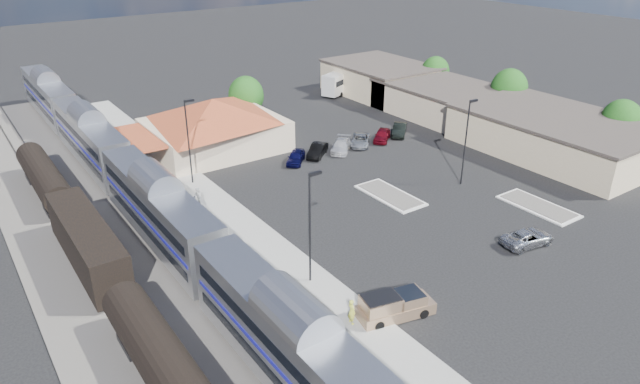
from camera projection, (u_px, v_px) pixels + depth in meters
ground at (372, 214)px, 53.34m from camera, size 280.00×280.00×0.00m
railbed at (121, 243)px, 48.40m from camera, size 16.00×100.00×0.12m
platform at (227, 223)px, 51.56m from camera, size 5.50×92.00×0.18m
passenger_train at (159, 213)px, 47.27m from camera, size 3.00×104.00×5.55m
freight_cars at (88, 245)px, 44.41m from camera, size 2.80×46.00×4.00m
station_depot at (214, 124)px, 67.48m from camera, size 18.35×12.24×6.20m
buildings_east at (465, 105)px, 77.45m from camera, size 14.40×51.40×4.80m
traffic_island_south at (390, 195)px, 56.85m from camera, size 3.30×7.50×0.21m
traffic_island_north at (538, 206)px, 54.59m from camera, size 3.30×7.50×0.21m
lamp_plat_s at (311, 220)px, 40.98m from camera, size 1.08×0.25×9.00m
lamp_plat_n at (189, 135)px, 57.32m from camera, size 1.08×0.25×9.00m
lamp_lot at (467, 135)px, 57.32m from camera, size 1.08×0.25×9.00m
tree_east_a at (621, 121)px, 66.28m from camera, size 4.56×4.56×6.42m
tree_east_b at (509, 88)px, 78.03m from camera, size 4.94×4.94×6.96m
tree_east_c at (435, 72)px, 88.62m from camera, size 4.41×4.41×6.21m
tree_depot at (246, 96)px, 75.46m from camera, size 4.71×4.71×6.63m
pickup_truck at (396, 306)px, 39.06m from camera, size 5.67×3.08×1.86m
suv at (528, 238)px, 47.95m from camera, size 5.06×2.90×1.33m
coach_bus at (345, 79)px, 91.62m from camera, size 10.99×6.76×3.53m
person_a at (352, 311)px, 38.10m from camera, size 0.49×0.71×1.87m
person_b at (197, 196)px, 54.41m from camera, size 0.75×0.92×1.75m
parked_car_a at (296, 157)px, 64.52m from camera, size 4.05×4.10×1.40m
parked_car_b at (317, 150)px, 66.39m from camera, size 4.34×3.99×1.45m
parked_car_c at (341, 146)px, 67.83m from camera, size 4.79×4.73×1.39m
parked_car_d at (360, 140)px, 69.73m from camera, size 4.79×4.86×1.30m
parked_car_e at (382, 135)px, 71.13m from camera, size 4.35×4.05×1.45m
parked_car_f at (400, 130)px, 72.99m from camera, size 4.44×4.29×1.51m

